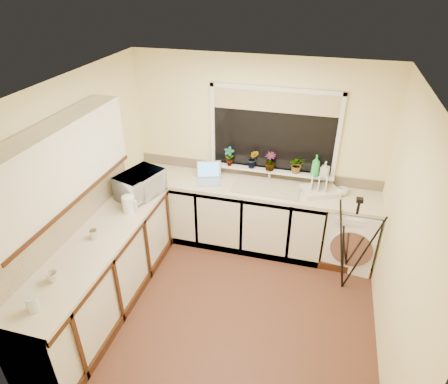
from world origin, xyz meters
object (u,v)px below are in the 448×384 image
plant_d (297,165)px  microwave (140,184)px  plant_a (229,157)px  steel_jar (94,234)px  glass_jug (33,304)px  plant_b (253,159)px  laptop (209,176)px  dish_rack (320,191)px  soap_bottle_green (316,166)px  tripod (350,246)px  plant_c (270,162)px  soap_bottle_clear (325,169)px  kettle (129,204)px  cup_back (342,191)px  washing_machine (351,233)px  cup_left (52,277)px

plant_d → microwave: bearing=-155.5°
plant_a → plant_d: size_ratio=1.16×
steel_jar → plant_d: size_ratio=0.46×
glass_jug → plant_b: size_ratio=0.56×
microwave → laptop: bearing=-31.2°
microwave → dish_rack: bearing=-55.4°
glass_jug → soap_bottle_green: size_ratio=0.52×
dish_rack → microwave: size_ratio=0.78×
dish_rack → steel_jar: 2.66m
tripod → plant_c: 1.41m
tripod → soap_bottle_clear: (-0.38, 0.73, 0.54)m
dish_rack → plant_c: bearing=142.1°
glass_jug → kettle: bearing=87.5°
plant_d → cup_back: bearing=-15.1°
soap_bottle_clear → soap_bottle_green: bearing=174.4°
plant_d → soap_bottle_green: bearing=-5.9°
soap_bottle_clear → tripod: bearing=-62.6°
steel_jar → plant_d: (1.86, 1.72, 0.21)m
washing_machine → plant_a: 1.82m
soap_bottle_green → cup_back: soap_bottle_green is taller
plant_d → dish_rack: bearing=-30.3°
plant_d → tripod: bearing=-46.7°
plant_a → plant_c: 0.53m
washing_machine → kettle: size_ratio=4.48×
cup_back → laptop: bearing=-177.9°
plant_a → cup_back: plant_a is taller
dish_rack → plant_d: size_ratio=1.92×
glass_jug → plant_c: 3.06m
glass_jug → plant_c: bearing=61.1°
washing_machine → plant_b: 1.55m
plant_c → soap_bottle_clear: size_ratio=1.17×
kettle → glass_jug: (-0.07, -1.54, -0.02)m
plant_a → soap_bottle_green: soap_bottle_green is taller
plant_b → soap_bottle_clear: 0.90m
washing_machine → cup_left: bearing=-135.2°
steel_jar → plant_a: (0.99, 1.69, 0.23)m
washing_machine → laptop: laptop is taller
laptop → cup_back: 1.67m
plant_c → cup_left: bearing=-123.3°
kettle → plant_b: bearing=44.0°
washing_machine → cup_left: (-2.65, -2.13, 0.53)m
microwave → plant_d: (1.77, 0.80, 0.11)m
dish_rack → cup_left: cup_left is taller
plant_c → soap_bottle_green: soap_bottle_green is taller
dish_rack → cup_back: bearing=-18.1°
tripod → plant_a: size_ratio=4.80×
dish_rack → soap_bottle_green: 0.31m
plant_b → soap_bottle_clear: plant_b is taller
kettle → soap_bottle_green: size_ratio=0.68×
glass_jug → steel_jar: bearing=92.6°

